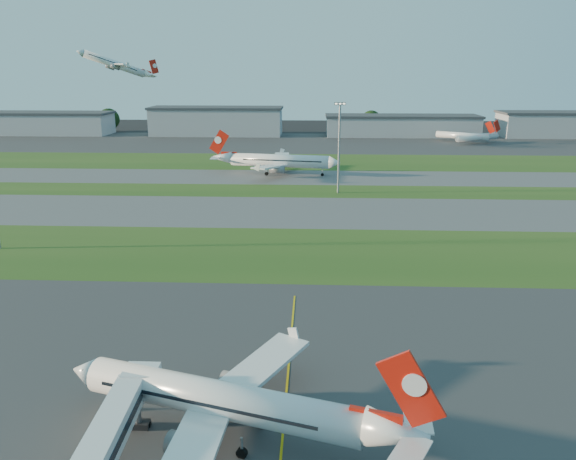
# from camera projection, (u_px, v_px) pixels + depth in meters

# --- Properties ---
(ground) EXTENTS (700.00, 700.00, 0.00)m
(ground) POSITION_uv_depth(u_px,v_px,m) (239.00, 404.00, 60.16)
(ground) COLOR black
(ground) RESTS_ON ground
(apron_near) EXTENTS (300.00, 70.00, 0.01)m
(apron_near) POSITION_uv_depth(u_px,v_px,m) (239.00, 404.00, 60.16)
(apron_near) COLOR #333335
(apron_near) RESTS_ON ground
(grass_strip_a) EXTENTS (300.00, 34.00, 0.01)m
(grass_strip_a) POSITION_uv_depth(u_px,v_px,m) (273.00, 252.00, 110.09)
(grass_strip_a) COLOR #244A18
(grass_strip_a) RESTS_ON ground
(taxiway_a) EXTENTS (300.00, 32.00, 0.01)m
(taxiway_a) POSITION_uv_depth(u_px,v_px,m) (282.00, 211.00, 141.78)
(taxiway_a) COLOR #515154
(taxiway_a) RESTS_ON ground
(grass_strip_b) EXTENTS (300.00, 18.00, 0.01)m
(grass_strip_b) POSITION_uv_depth(u_px,v_px,m) (287.00, 191.00, 165.79)
(grass_strip_b) COLOR #244A18
(grass_strip_b) RESTS_ON ground
(taxiway_b) EXTENTS (300.00, 26.00, 0.01)m
(taxiway_b) POSITION_uv_depth(u_px,v_px,m) (290.00, 177.00, 186.92)
(taxiway_b) COLOR #515154
(taxiway_b) RESTS_ON ground
(grass_strip_c) EXTENTS (300.00, 40.00, 0.01)m
(grass_strip_c) POSITION_uv_depth(u_px,v_px,m) (293.00, 162.00, 218.61)
(grass_strip_c) COLOR #244A18
(grass_strip_c) RESTS_ON ground
(apron_far) EXTENTS (400.00, 80.00, 0.01)m
(apron_far) POSITION_uv_depth(u_px,v_px,m) (298.00, 142.00, 276.23)
(apron_far) COLOR #333335
(apron_far) RESTS_ON ground
(yellow_line) EXTENTS (0.25, 60.00, 0.02)m
(yellow_line) POSITION_uv_depth(u_px,v_px,m) (285.00, 405.00, 59.94)
(yellow_line) COLOR gold
(yellow_line) RESTS_ON ground
(airliner_parked) EXTENTS (34.12, 28.72, 10.95)m
(airliner_parked) POSITION_uv_depth(u_px,v_px,m) (223.00, 401.00, 53.96)
(airliner_parked) COLOR white
(airliner_parked) RESTS_ON ground
(airliner_taxiing) EXTENTS (41.87, 35.24, 13.14)m
(airliner_taxiing) POSITION_uv_depth(u_px,v_px,m) (279.00, 161.00, 190.66)
(airliner_taxiing) COLOR white
(airliner_taxiing) RESTS_ON ground
(airliner_departing) EXTENTS (29.24, 25.22, 10.34)m
(airliner_departing) POSITION_uv_depth(u_px,v_px,m) (115.00, 64.00, 246.07)
(airliner_departing) COLOR white
(mini_jet_near) EXTENTS (25.20, 16.58, 9.48)m
(mini_jet_near) POSITION_uv_depth(u_px,v_px,m) (477.00, 137.00, 269.85)
(mini_jet_near) COLOR white
(mini_jet_near) RESTS_ON ground
(mini_jet_far) EXTENTS (25.14, 16.68, 9.48)m
(mini_jet_far) POSITION_uv_depth(u_px,v_px,m) (463.00, 136.00, 275.81)
(mini_jet_far) COLOR white
(mini_jet_far) RESTS_ON ground
(light_mast_centre) EXTENTS (3.20, 0.70, 25.80)m
(light_mast_centre) POSITION_uv_depth(u_px,v_px,m) (339.00, 142.00, 159.15)
(light_mast_centre) COLOR gray
(light_mast_centre) RESTS_ON ground
(hangar_far_west) EXTENTS (91.80, 23.00, 12.20)m
(hangar_far_west) POSITION_uv_depth(u_px,v_px,m) (28.00, 123.00, 309.81)
(hangar_far_west) COLOR #919398
(hangar_far_west) RESTS_ON ground
(hangar_west) EXTENTS (71.40, 23.00, 15.20)m
(hangar_west) POSITION_uv_depth(u_px,v_px,m) (217.00, 121.00, 304.88)
(hangar_west) COLOR #919398
(hangar_west) RESTS_ON ground
(hangar_east) EXTENTS (81.60, 23.00, 11.20)m
(hangar_east) POSITION_uv_depth(u_px,v_px,m) (402.00, 125.00, 301.12)
(hangar_east) COLOR #919398
(hangar_east) RESTS_ON ground
(tree_west) EXTENTS (12.10, 12.10, 13.20)m
(tree_west) POSITION_uv_depth(u_px,v_px,m) (109.00, 119.00, 322.22)
(tree_west) COLOR black
(tree_west) RESTS_ON ground
(tree_mid_west) EXTENTS (9.90, 9.90, 10.80)m
(tree_mid_west) POSITION_uv_depth(u_px,v_px,m) (264.00, 123.00, 314.86)
(tree_mid_west) COLOR black
(tree_mid_west) RESTS_ON ground
(tree_mid_east) EXTENTS (11.55, 11.55, 12.60)m
(tree_mid_east) POSITION_uv_depth(u_px,v_px,m) (371.00, 121.00, 314.89)
(tree_mid_east) COLOR black
(tree_mid_east) RESTS_ON ground
(tree_east) EXTENTS (10.45, 10.45, 11.40)m
(tree_east) POSITION_uv_depth(u_px,v_px,m) (508.00, 123.00, 309.91)
(tree_east) COLOR black
(tree_east) RESTS_ON ground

